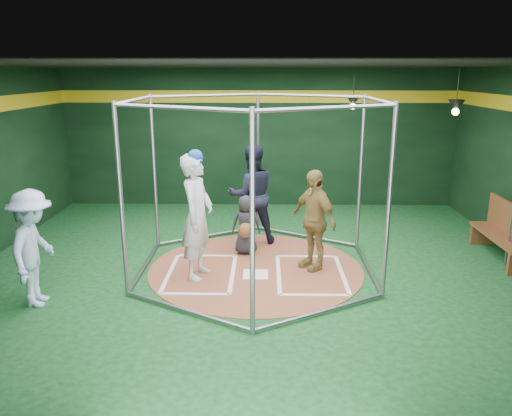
{
  "coord_description": "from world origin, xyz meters",
  "views": [
    {
      "loc": [
        0.16,
        -8.3,
        3.4
      ],
      "look_at": [
        0.0,
        0.1,
        1.1
      ],
      "focal_mm": 35.0,
      "sensor_mm": 36.0,
      "label": 1
    }
  ],
  "objects_px": {
    "umpire": "(252,195)",
    "dugout_bench": "(505,231)",
    "visitor_leopard": "(314,220)",
    "batter_figure": "(197,215)"
  },
  "relations": [
    {
      "from": "umpire",
      "to": "dugout_bench",
      "type": "height_order",
      "value": "umpire"
    },
    {
      "from": "visitor_leopard",
      "to": "umpire",
      "type": "relative_size",
      "value": 0.89
    },
    {
      "from": "visitor_leopard",
      "to": "dugout_bench",
      "type": "relative_size",
      "value": 0.98
    },
    {
      "from": "visitor_leopard",
      "to": "umpire",
      "type": "bearing_deg",
      "value": -176.21
    },
    {
      "from": "batter_figure",
      "to": "umpire",
      "type": "bearing_deg",
      "value": 64.21
    },
    {
      "from": "batter_figure",
      "to": "visitor_leopard",
      "type": "height_order",
      "value": "batter_figure"
    },
    {
      "from": "visitor_leopard",
      "to": "umpire",
      "type": "height_order",
      "value": "umpire"
    },
    {
      "from": "visitor_leopard",
      "to": "umpire",
      "type": "distance_m",
      "value": 1.76
    },
    {
      "from": "visitor_leopard",
      "to": "umpire",
      "type": "xyz_separation_m",
      "value": [
        -1.12,
        1.35,
        0.11
      ]
    },
    {
      "from": "umpire",
      "to": "dugout_bench",
      "type": "bearing_deg",
      "value": 155.96
    }
  ]
}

